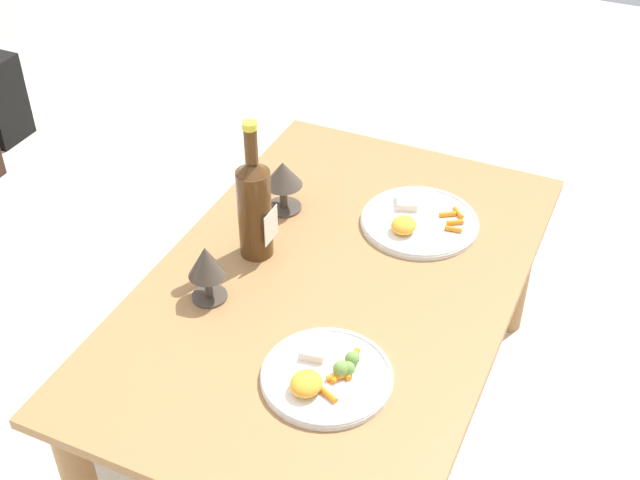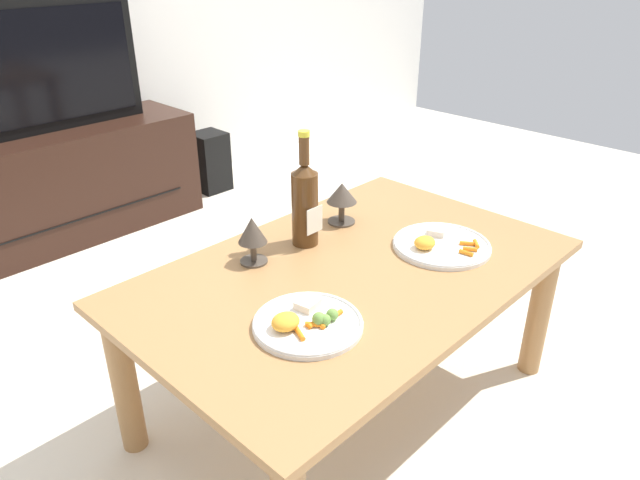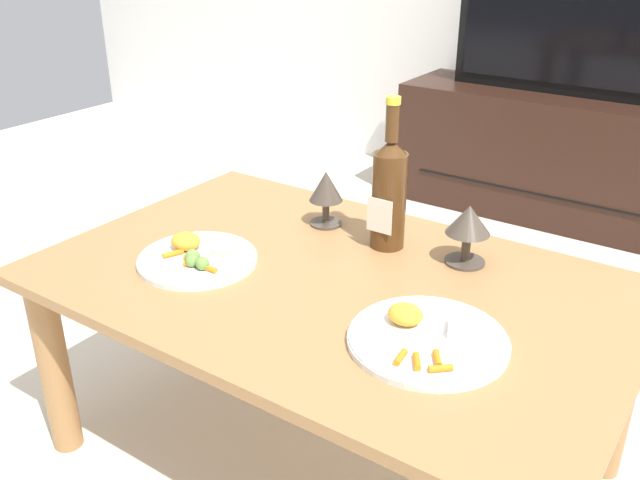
# 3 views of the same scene
# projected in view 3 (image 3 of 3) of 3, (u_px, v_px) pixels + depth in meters

# --- Properties ---
(ground_plane) EXTENTS (6.40, 6.40, 0.00)m
(ground_plane) POSITION_uv_depth(u_px,v_px,m) (329.00, 456.00, 1.66)
(ground_plane) COLOR beige
(dining_table) EXTENTS (1.24, 0.79, 0.49)m
(dining_table) POSITION_uv_depth(u_px,v_px,m) (330.00, 310.00, 1.48)
(dining_table) COLOR #9E7042
(dining_table) RESTS_ON ground_plane
(tv_stand) EXTENTS (1.29, 0.42, 0.52)m
(tv_stand) POSITION_uv_depth(u_px,v_px,m) (554.00, 156.00, 2.91)
(tv_stand) COLOR black
(tv_stand) RESTS_ON ground_plane
(tv_screen) EXTENTS (0.94, 0.05, 0.58)m
(tv_screen) POSITION_uv_depth(u_px,v_px,m) (574.00, 21.00, 2.67)
(tv_screen) COLOR black
(tv_screen) RESTS_ON tv_stand
(wine_bottle) EXTENTS (0.08, 0.08, 0.35)m
(wine_bottle) POSITION_uv_depth(u_px,v_px,m) (389.00, 190.00, 1.53)
(wine_bottle) COLOR #4C2D14
(wine_bottle) RESTS_ON dining_table
(goblet_left) EXTENTS (0.08, 0.08, 0.14)m
(goblet_left) POSITION_uv_depth(u_px,v_px,m) (326.00, 189.00, 1.66)
(goblet_left) COLOR #473D33
(goblet_left) RESTS_ON dining_table
(goblet_right) EXTENTS (0.10, 0.10, 0.14)m
(goblet_right) POSITION_uv_depth(u_px,v_px,m) (468.00, 224.00, 1.47)
(goblet_right) COLOR #473D33
(goblet_right) RESTS_ON dining_table
(dinner_plate_left) EXTENTS (0.26, 0.26, 0.05)m
(dinner_plate_left) POSITION_uv_depth(u_px,v_px,m) (197.00, 257.00, 1.51)
(dinner_plate_left) COLOR white
(dinner_plate_left) RESTS_ON dining_table
(dinner_plate_right) EXTENTS (0.29, 0.29, 0.05)m
(dinner_plate_right) POSITION_uv_depth(u_px,v_px,m) (427.00, 337.00, 1.22)
(dinner_plate_right) COLOR white
(dinner_plate_right) RESTS_ON dining_table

